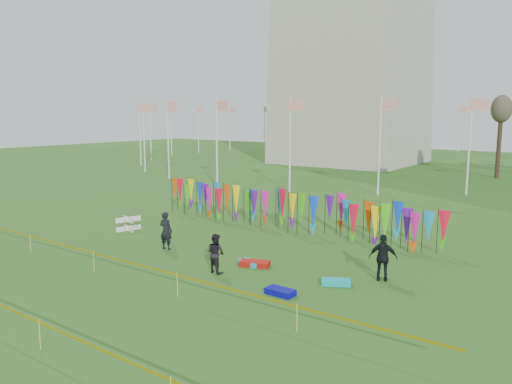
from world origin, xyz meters
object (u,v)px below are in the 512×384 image
Objects in this scene: person_right at (383,258)px; kite_bag_turquoise at (250,263)px; kite_bag_teal at (336,282)px; person_mid at (216,253)px; kite_bag_blue at (280,292)px; kite_bag_red at (255,264)px; box_kite at (128,224)px; person_left at (166,231)px.

person_right is 5.77m from kite_bag_turquoise.
kite_bag_turquoise is at bearing 179.31° from kite_bag_teal.
person_mid is 1.54× the size of kite_bag_blue.
person_right is at bearing 15.50° from kite_bag_red.
box_kite is at bearing -10.86° from person_mid.
person_left is 1.13× the size of person_mid.
kite_bag_blue is at bearing -118.24° from kite_bag_teal.
kite_bag_turquoise is 0.81× the size of kite_bag_red.
kite_bag_teal reaches higher than kite_bag_turquoise.
kite_bag_blue is 0.83× the size of kite_bag_red.
person_right reaches higher than kite_bag_blue.
person_left is 5.00m from kite_bag_turquoise.
person_right reaches higher than kite_bag_red.
person_mid is at bearing -116.19° from kite_bag_red.
box_kite is 15.00m from person_right.
person_right is 1.46× the size of kite_bag_red.
kite_bag_blue is 2.47m from kite_bag_teal.
box_kite is at bearing -27.51° from person_left.
person_left is 10.59m from person_right.
kite_bag_red is at bearing 4.01° from kite_bag_turquoise.
kite_bag_blue is 3.61m from kite_bag_red.
box_kite is at bearing 173.50° from kite_bag_red.
box_kite is 0.77× the size of kite_bag_blue.
kite_bag_turquoise is (9.47, -1.12, -0.31)m from box_kite.
kite_bag_turquoise is (0.57, 1.64, -0.73)m from person_mid.
person_left is at bearing -176.40° from kite_bag_turquoise.
person_mid is 5.11m from kite_bag_teal.
kite_bag_turquoise is 4.24m from kite_bag_teal.
kite_bag_teal is at bearing 171.62° from person_left.
person_left is at bearing -10.59° from person_mid.
kite_bag_blue reaches higher than kite_bag_teal.
person_left is at bearing 166.48° from kite_bag_blue.
person_right is (14.98, 0.36, 0.53)m from box_kite.
box_kite is 9.77m from kite_bag_red.
kite_bag_turquoise is (4.92, 0.31, -0.83)m from person_left.
kite_bag_teal is (4.24, -0.05, 0.00)m from kite_bag_turquoise.
person_mid reaches higher than kite_bag_blue.
person_right is (10.44, 1.79, 0.01)m from person_left.
person_mid is at bearing 8.66° from person_right.
person_mid is (4.35, -1.33, -0.10)m from person_left.
kite_bag_blue is (7.99, -1.92, -0.83)m from person_left.
person_right reaches higher than person_mid.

